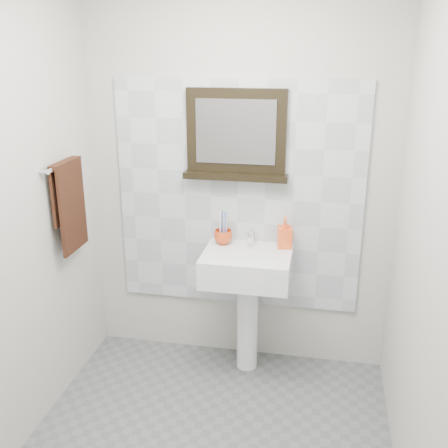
# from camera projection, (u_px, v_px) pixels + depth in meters

# --- Properties ---
(back_wall) EXTENTS (2.00, 0.01, 2.50)m
(back_wall) POSITION_uv_depth(u_px,v_px,m) (238.00, 182.00, 3.38)
(back_wall) COLOR #B8B6AF
(back_wall) RESTS_ON ground
(front_wall) EXTENTS (2.00, 0.01, 2.50)m
(front_wall) POSITION_uv_depth(u_px,v_px,m) (97.00, 393.00, 1.34)
(front_wall) COLOR #B8B6AF
(front_wall) RESTS_ON ground
(right_wall) EXTENTS (0.01, 2.20, 2.50)m
(right_wall) POSITION_uv_depth(u_px,v_px,m) (432.00, 258.00, 2.18)
(right_wall) COLOR #B8B6AF
(right_wall) RESTS_ON ground
(splashback) EXTENTS (1.60, 0.02, 1.50)m
(splashback) POSITION_uv_depth(u_px,v_px,m) (238.00, 197.00, 3.40)
(splashback) COLOR silver
(splashback) RESTS_ON back_wall
(pedestal_sink) EXTENTS (0.55, 0.44, 0.96)m
(pedestal_sink) POSITION_uv_depth(u_px,v_px,m) (247.00, 279.00, 3.34)
(pedestal_sink) COLOR white
(pedestal_sink) RESTS_ON ground
(toothbrush_cup) EXTENTS (0.13, 0.13, 0.09)m
(toothbrush_cup) POSITION_uv_depth(u_px,v_px,m) (223.00, 237.00, 3.40)
(toothbrush_cup) COLOR #D64519
(toothbrush_cup) RESTS_ON pedestal_sink
(toothbrushes) EXTENTS (0.05, 0.04, 0.21)m
(toothbrushes) POSITION_uv_depth(u_px,v_px,m) (224.00, 226.00, 3.38)
(toothbrushes) COLOR white
(toothbrushes) RESTS_ON toothbrush_cup
(soap_dispenser) EXTENTS (0.11, 0.11, 0.20)m
(soap_dispenser) POSITION_uv_depth(u_px,v_px,m) (285.00, 232.00, 3.33)
(soap_dispenser) COLOR red
(soap_dispenser) RESTS_ON pedestal_sink
(framed_mirror) EXTENTS (0.66, 0.11, 0.56)m
(framed_mirror) POSITION_uv_depth(u_px,v_px,m) (236.00, 137.00, 3.25)
(framed_mirror) COLOR black
(framed_mirror) RESTS_ON back_wall
(towel_bar) EXTENTS (0.07, 0.40, 0.03)m
(towel_bar) POSITION_uv_depth(u_px,v_px,m) (64.00, 164.00, 3.04)
(towel_bar) COLOR silver
(towel_bar) RESTS_ON left_wall
(hand_towel) EXTENTS (0.06, 0.30, 0.55)m
(hand_towel) POSITION_uv_depth(u_px,v_px,m) (69.00, 199.00, 3.11)
(hand_towel) COLOR black
(hand_towel) RESTS_ON towel_bar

